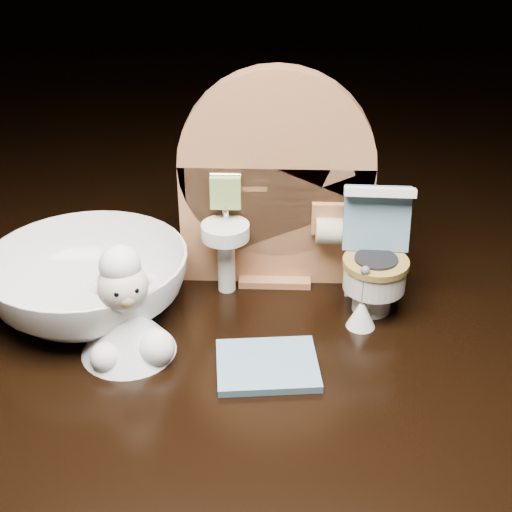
{
  "coord_description": "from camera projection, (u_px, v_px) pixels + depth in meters",
  "views": [
    {
      "loc": [
        0.0,
        -0.37,
        0.27
      ],
      "look_at": [
        -0.01,
        0.01,
        0.05
      ],
      "focal_mm": 50.0,
      "sensor_mm": 36.0,
      "label": 1
    }
  ],
  "objects": [
    {
      "name": "plush_lamb",
      "position": [
        127.0,
        318.0,
        0.42
      ],
      "size": [
        0.06,
        0.06,
        0.07
      ],
      "rotation": [
        0.0,
        0.0,
        0.4
      ],
      "color": "white",
      "rests_on": "ground"
    },
    {
      "name": "toilet_brush",
      "position": [
        362.0,
        311.0,
        0.45
      ],
      "size": [
        0.02,
        0.02,
        0.04
      ],
      "color": "white",
      "rests_on": "ground"
    },
    {
      "name": "ceramic_bowl",
      "position": [
        89.0,
        282.0,
        0.46
      ],
      "size": [
        0.16,
        0.16,
        0.04
      ],
      "primitive_type": "imported",
      "rotation": [
        0.0,
        0.0,
        0.25
      ],
      "color": "white",
      "rests_on": "ground"
    },
    {
      "name": "toy_toilet",
      "position": [
        374.0,
        263.0,
        0.47
      ],
      "size": [
        0.04,
        0.05,
        0.08
      ],
      "rotation": [
        0.0,
        0.0,
        -0.03
      ],
      "color": "white",
      "rests_on": "ground"
    },
    {
      "name": "bath_mat",
      "position": [
        267.0,
        365.0,
        0.42
      ],
      "size": [
        0.06,
        0.05,
        0.0
      ],
      "primitive_type": "cube",
      "rotation": [
        0.0,
        0.0,
        0.11
      ],
      "color": "#5E869E",
      "rests_on": "ground"
    },
    {
      "name": "backdrop_panel",
      "position": [
        275.0,
        193.0,
        0.48
      ],
      "size": [
        0.13,
        0.05,
        0.15
      ],
      "color": "#A96D45",
      "rests_on": "ground"
    }
  ]
}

